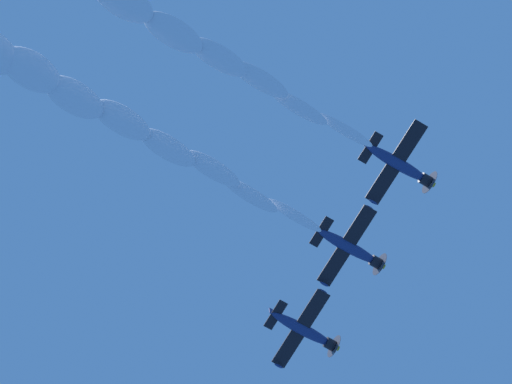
# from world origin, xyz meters

# --- Properties ---
(airplane_lead) EXTENTS (9.95, 8.96, 2.84)m
(airplane_lead) POSITION_xyz_m (8.01, 1.41, 91.00)
(airplane_lead) COLOR navy
(airplane_left_wingman) EXTENTS (9.95, 8.98, 2.94)m
(airplane_left_wingman) POSITION_xyz_m (-2.40, 2.08, 91.32)
(airplane_left_wingman) COLOR navy
(airplane_right_wingman) EXTENTS (9.94, 8.97, 2.91)m
(airplane_right_wingman) POSITION_xyz_m (-12.84, 2.68, 90.57)
(airplane_right_wingman) COLOR navy
(smoke_trail_left_wingman) EXTENTS (4.62, 42.13, 7.75)m
(smoke_trail_left_wingman) POSITION_xyz_m (-1.53, 34.68, 87.26)
(smoke_trail_left_wingman) COLOR white
(smoke_trail_right_wingman) EXTENTS (4.33, 42.29, 7.92)m
(smoke_trail_right_wingman) POSITION_xyz_m (-12.15, 35.08, 86.55)
(smoke_trail_right_wingman) COLOR white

